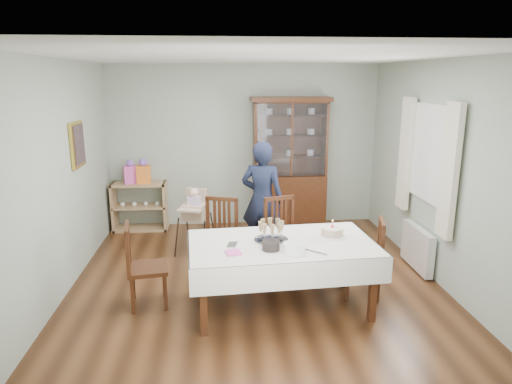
{
  "coord_description": "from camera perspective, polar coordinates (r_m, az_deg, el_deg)",
  "views": [
    {
      "loc": [
        -0.44,
        -5.15,
        2.48
      ],
      "look_at": [
        0.01,
        0.2,
        1.13
      ],
      "focal_mm": 32.0,
      "sensor_mm": 36.0,
      "label": 1
    }
  ],
  "objects": [
    {
      "name": "floor",
      "position": [
        5.73,
        0.02,
        -11.51
      ],
      "size": [
        5.0,
        5.0,
        0.0
      ],
      "primitive_type": "plane",
      "color": "#593319",
      "rests_on": "ground"
    },
    {
      "name": "room_shell",
      "position": [
        5.75,
        -0.43,
        6.38
      ],
      "size": [
        5.0,
        5.0,
        5.0
      ],
      "color": "#9EAA99",
      "rests_on": "floor"
    },
    {
      "name": "dining_table",
      "position": [
        5.08,
        3.2,
        -10.26
      ],
      "size": [
        2.07,
        1.28,
        0.76
      ],
      "rotation": [
        0.0,
        0.0,
        0.07
      ],
      "color": "#422210",
      "rests_on": "floor"
    },
    {
      "name": "china_cabinet",
      "position": [
        7.62,
        4.22,
        3.84
      ],
      "size": [
        1.3,
        0.48,
        2.18
      ],
      "color": "#422210",
      "rests_on": "floor"
    },
    {
      "name": "sideboard",
      "position": [
        7.82,
        -14.32,
        -1.73
      ],
      "size": [
        0.9,
        0.38,
        0.8
      ],
      "color": "tan",
      "rests_on": "floor"
    },
    {
      "name": "picture_frame",
      "position": [
        6.26,
        -21.43,
        5.55
      ],
      "size": [
        0.04,
        0.48,
        0.58
      ],
      "primitive_type": "cube",
      "color": "gold",
      "rests_on": "room_shell"
    },
    {
      "name": "window",
      "position": [
        6.13,
        20.98,
        4.48
      ],
      "size": [
        0.04,
        1.02,
        1.22
      ],
      "primitive_type": "cube",
      "color": "white",
      "rests_on": "room_shell"
    },
    {
      "name": "curtain_left",
      "position": [
        5.58,
        23.04,
        2.36
      ],
      "size": [
        0.07,
        0.3,
        1.55
      ],
      "primitive_type": "cube",
      "color": "silver",
      "rests_on": "room_shell"
    },
    {
      "name": "curtain_right",
      "position": [
        6.68,
        18.18,
        4.56
      ],
      "size": [
        0.07,
        0.3,
        1.55
      ],
      "primitive_type": "cube",
      "color": "silver",
      "rests_on": "room_shell"
    },
    {
      "name": "radiator",
      "position": [
        6.42,
        19.51,
        -6.58
      ],
      "size": [
        0.1,
        0.8,
        0.55
      ],
      "primitive_type": "cube",
      "color": "white",
      "rests_on": "floor"
    },
    {
      "name": "chair_far_left",
      "position": [
        5.88,
        -4.73,
        -7.72
      ],
      "size": [
        0.56,
        0.56,
        1.0
      ],
      "rotation": [
        0.0,
        0.0,
        -0.31
      ],
      "color": "#422210",
      "rests_on": "floor"
    },
    {
      "name": "chair_far_right",
      "position": [
        5.95,
        3.57,
        -7.44
      ],
      "size": [
        0.55,
        0.55,
        0.98
      ],
      "rotation": [
        0.0,
        0.0,
        0.29
      ],
      "color": "#422210",
      "rests_on": "floor"
    },
    {
      "name": "chair_end_left",
      "position": [
        5.3,
        -13.5,
        -10.81
      ],
      "size": [
        0.48,
        0.48,
        0.94
      ],
      "rotation": [
        0.0,
        0.0,
        1.72
      ],
      "color": "#422210",
      "rests_on": "floor"
    },
    {
      "name": "chair_end_right",
      "position": [
        5.53,
        13.33,
        -9.8
      ],
      "size": [
        0.5,
        0.5,
        0.91
      ],
      "rotation": [
        0.0,
        0.0,
        -1.81
      ],
      "color": "#422210",
      "rests_on": "floor"
    },
    {
      "name": "woman",
      "position": [
        6.35,
        0.79,
        -0.99
      ],
      "size": [
        0.7,
        0.59,
        1.65
      ],
      "primitive_type": "imported",
      "rotation": [
        0.0,
        0.0,
        2.77
      ],
      "color": "black",
      "rests_on": "floor"
    },
    {
      "name": "high_chair",
      "position": [
        6.65,
        -7.6,
        -4.43
      ],
      "size": [
        0.54,
        0.54,
        0.96
      ],
      "rotation": [
        0.0,
        0.0,
        -0.32
      ],
      "color": "black",
      "rests_on": "floor"
    },
    {
      "name": "champagne_tray",
      "position": [
        4.94,
        1.89,
        -5.37
      ],
      "size": [
        0.37,
        0.37,
        0.23
      ],
      "color": "silver",
      "rests_on": "dining_table"
    },
    {
      "name": "birthday_cake",
      "position": [
        5.16,
        9.5,
        -4.94
      ],
      "size": [
        0.28,
        0.28,
        0.19
      ],
      "color": "white",
      "rests_on": "dining_table"
    },
    {
      "name": "plate_stack_dark",
      "position": [
        4.71,
        1.87,
        -6.69
      ],
      "size": [
        0.24,
        0.24,
        0.09
      ],
      "primitive_type": "cylinder",
      "rotation": [
        0.0,
        0.0,
        -0.31
      ],
      "color": "black",
      "rests_on": "dining_table"
    },
    {
      "name": "plate_stack_white",
      "position": [
        4.64,
        4.75,
        -7.01
      ],
      "size": [
        0.29,
        0.29,
        0.1
      ],
      "primitive_type": "cylinder",
      "rotation": [
        0.0,
        0.0,
        0.33
      ],
      "color": "white",
      "rests_on": "dining_table"
    },
    {
      "name": "napkin_stack",
      "position": [
        4.63,
        -2.84,
        -7.57
      ],
      "size": [
        0.17,
        0.17,
        0.02
      ],
      "primitive_type": "cube",
      "rotation": [
        0.0,
        0.0,
        0.21
      ],
      "color": "#E052AD",
      "rests_on": "dining_table"
    },
    {
      "name": "cutlery",
      "position": [
        4.85,
        -3.44,
        -6.57
      ],
      "size": [
        0.15,
        0.19,
        0.01
      ],
      "primitive_type": null,
      "rotation": [
        0.0,
        0.0,
        -0.2
      ],
      "color": "silver",
      "rests_on": "dining_table"
    },
    {
      "name": "cake_knife",
      "position": [
        4.7,
        7.17,
        -7.37
      ],
      "size": [
        0.25,
        0.23,
        0.01
      ],
      "primitive_type": "cube",
      "rotation": [
        0.0,
        0.0,
        -0.73
      ],
      "color": "silver",
      "rests_on": "dining_table"
    },
    {
      "name": "gift_bag_pink",
      "position": [
        7.69,
        -15.41,
        2.33
      ],
      "size": [
        0.24,
        0.19,
        0.39
      ],
      "color": "#E052AD",
      "rests_on": "sideboard"
    },
    {
      "name": "gift_bag_orange",
      "position": [
        7.65,
        -13.89,
        2.44
      ],
      "size": [
        0.23,
        0.17,
        0.41
      ],
      "color": "orange",
      "rests_on": "sideboard"
    }
  ]
}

